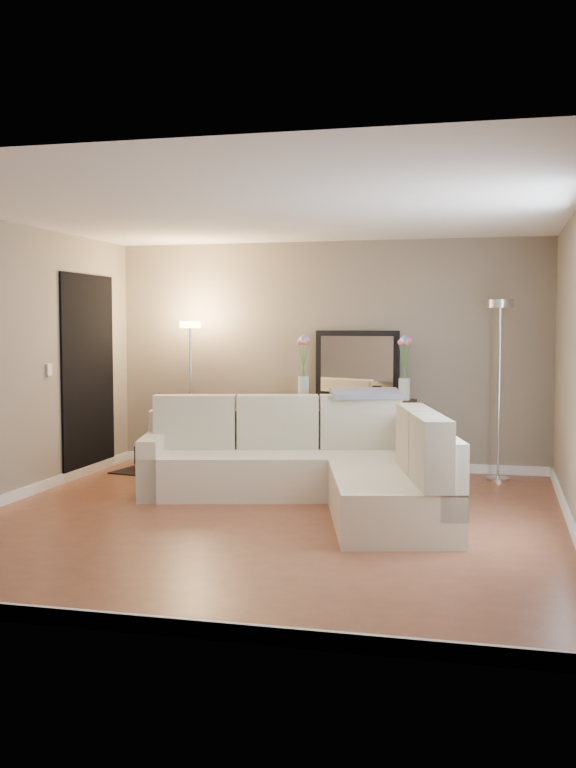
% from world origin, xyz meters
% --- Properties ---
extents(floor, '(5.00, 5.50, 0.01)m').
position_xyz_m(floor, '(0.00, 0.00, -0.01)').
color(floor, brown).
rests_on(floor, ground).
extents(ceiling, '(5.00, 5.50, 0.01)m').
position_xyz_m(ceiling, '(0.00, 0.00, 2.60)').
color(ceiling, white).
rests_on(ceiling, ground).
extents(wall_back, '(5.00, 0.02, 2.60)m').
position_xyz_m(wall_back, '(0.00, 2.76, 1.30)').
color(wall_back, gray).
rests_on(wall_back, ground).
extents(wall_front, '(5.00, 0.02, 2.60)m').
position_xyz_m(wall_front, '(0.00, -2.76, 1.30)').
color(wall_front, gray).
rests_on(wall_front, ground).
extents(baseboard_back, '(5.00, 0.03, 0.10)m').
position_xyz_m(baseboard_back, '(0.00, 2.73, 0.05)').
color(baseboard_back, white).
rests_on(baseboard_back, ground).
extents(baseboard_front, '(5.00, 0.03, 0.10)m').
position_xyz_m(baseboard_front, '(0.00, -2.73, 0.05)').
color(baseboard_front, white).
rests_on(baseboard_front, ground).
extents(baseboard_left, '(0.03, 5.50, 0.10)m').
position_xyz_m(baseboard_left, '(-2.48, 0.00, 0.05)').
color(baseboard_left, white).
rests_on(baseboard_left, ground).
extents(baseboard_right, '(0.03, 5.50, 0.10)m').
position_xyz_m(baseboard_right, '(2.48, 0.00, 0.05)').
color(baseboard_right, white).
rests_on(baseboard_right, ground).
extents(doorway, '(0.02, 1.20, 2.20)m').
position_xyz_m(doorway, '(-2.48, 1.70, 1.10)').
color(doorway, black).
rests_on(doorway, ground).
extents(switch_plate, '(0.02, 0.08, 0.12)m').
position_xyz_m(switch_plate, '(-2.48, 0.85, 1.20)').
color(switch_plate, white).
rests_on(switch_plate, ground).
extents(sectional_sofa, '(3.25, 2.74, 0.95)m').
position_xyz_m(sectional_sofa, '(0.32, 0.79, 0.35)').
color(sectional_sofa, beige).
rests_on(sectional_sofa, floor).
extents(throw_blanket, '(0.77, 0.58, 0.09)m').
position_xyz_m(throw_blanket, '(0.62, 1.56, 0.97)').
color(throw_blanket, gray).
rests_on(throw_blanket, sectional_sofa).
extents(console_table, '(1.39, 0.50, 0.84)m').
position_xyz_m(console_table, '(0.26, 2.43, 0.47)').
color(console_table, black).
rests_on(console_table, floor).
extents(leaning_mirror, '(0.96, 0.14, 0.75)m').
position_xyz_m(leaning_mirror, '(0.36, 2.60, 1.21)').
color(leaning_mirror, black).
rests_on(leaning_mirror, console_table).
extents(table_decor, '(0.58, 0.15, 0.14)m').
position_xyz_m(table_decor, '(0.34, 2.39, 0.86)').
color(table_decor, orange).
rests_on(table_decor, console_table).
extents(flower_vase_left, '(0.16, 0.14, 0.72)m').
position_xyz_m(flower_vase_left, '(-0.23, 2.48, 1.13)').
color(flower_vase_left, silver).
rests_on(flower_vase_left, console_table).
extents(flower_vase_right, '(0.16, 0.14, 0.72)m').
position_xyz_m(flower_vase_right, '(0.92, 2.36, 1.13)').
color(flower_vase_right, silver).
rests_on(flower_vase_right, console_table).
extents(floor_lamp_lit, '(0.28, 0.28, 1.69)m').
position_xyz_m(floor_lamp_lit, '(-1.53, 2.34, 1.19)').
color(floor_lamp_lit, silver).
rests_on(floor_lamp_lit, floor).
extents(floor_lamp_unlit, '(0.32, 0.32, 1.91)m').
position_xyz_m(floor_lamp_unlit, '(1.92, 2.34, 1.35)').
color(floor_lamp_unlit, silver).
rests_on(floor_lamp_unlit, floor).
extents(charcoal_rug, '(1.23, 1.01, 0.01)m').
position_xyz_m(charcoal_rug, '(-1.67, 2.04, 0.01)').
color(charcoal_rug, black).
rests_on(charcoal_rug, floor).
extents(black_bag, '(0.35, 0.27, 0.20)m').
position_xyz_m(black_bag, '(-1.87, 1.98, 0.19)').
color(black_bag, black).
rests_on(black_bag, charcoal_rug).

